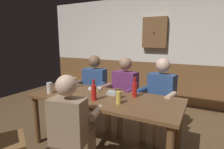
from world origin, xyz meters
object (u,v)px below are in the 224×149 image
object	(u,v)px
pint_glass_0	(118,94)
pint_glass_2	(69,96)
person_1	(123,90)
pint_glass_3	(74,82)
dining_table	(104,104)
wall_dart_cabinet	(155,32)
person_0	(93,86)
condiment_caddy	(113,93)
pint_glass_1	(119,98)
person_2	(160,95)
bottle_1	(94,92)
person_3	(72,123)
table_candle	(97,90)
bottle_0	(135,89)
pint_glass_4	(50,88)
plate_0	(95,88)

from	to	relation	value
pint_glass_0	pint_glass_2	bearing A→B (deg)	-146.30
person_1	pint_glass_3	size ratio (longest dim) A/B	7.94
dining_table	wall_dart_cabinet	world-z (taller)	wall_dart_cabinet
person_0	condiment_caddy	xyz separation A→B (m)	(0.67, -0.53, 0.10)
pint_glass_3	dining_table	bearing A→B (deg)	-17.80
pint_glass_1	pint_glass_3	bearing A→B (deg)	158.81
person_0	pint_glass_3	bearing A→B (deg)	74.39
condiment_caddy	pint_glass_0	world-z (taller)	pint_glass_0
dining_table	pint_glass_3	distance (m)	0.73
person_2	bottle_1	world-z (taller)	person_2
person_3	bottle_1	xyz separation A→B (m)	(-0.02, 0.46, 0.21)
person_0	person_1	distance (m)	0.60
person_1	table_candle	distance (m)	0.57
person_1	pint_glass_0	size ratio (longest dim) A/B	9.45
bottle_1	wall_dart_cabinet	xyz separation A→B (m)	(0.11, 2.43, 0.81)
table_candle	pint_glass_3	xyz separation A→B (m)	(-0.48, 0.09, 0.04)
pint_glass_2	person_3	bearing A→B (deg)	-46.25
dining_table	pint_glass_3	world-z (taller)	pint_glass_3
person_2	pint_glass_2	world-z (taller)	person_2
pint_glass_2	bottle_0	bearing A→B (deg)	36.88
person_3	table_candle	distance (m)	0.80
bottle_1	pint_glass_4	bearing A→B (deg)	-177.51
person_1	person_3	world-z (taller)	person_1
dining_table	bottle_1	bearing A→B (deg)	-102.61
person_2	dining_table	bearing A→B (deg)	57.10
condiment_caddy	pint_glass_3	distance (m)	0.75
bottle_1	plate_0	bearing A→B (deg)	121.99
condiment_caddy	wall_dart_cabinet	distance (m)	2.30
table_candle	pint_glass_1	xyz separation A→B (m)	(0.49, -0.29, 0.04)
pint_glass_0	pint_glass_4	bearing A→B (deg)	-166.81
person_0	wall_dart_cabinet	size ratio (longest dim) A/B	1.77
person_1	person_3	xyz separation A→B (m)	(-0.01, -1.30, -0.03)
table_candle	pint_glass_3	distance (m)	0.49
condiment_caddy	bottle_0	size ratio (longest dim) A/B	0.52
pint_glass_3	pint_glass_1	bearing A→B (deg)	-21.19
condiment_caddy	table_candle	bearing A→B (deg)	-179.64
plate_0	person_2	bearing A→B (deg)	22.62
pint_glass_1	wall_dart_cabinet	distance (m)	2.56
person_2	pint_glass_4	world-z (taller)	person_2
plate_0	bottle_1	size ratio (longest dim) A/B	0.78
person_0	pint_glass_2	world-z (taller)	person_0
condiment_caddy	pint_glass_2	bearing A→B (deg)	-129.83
dining_table	wall_dart_cabinet	distance (m)	2.47
bottle_1	pint_glass_1	world-z (taller)	bottle_1
person_2	person_3	distance (m)	1.44
condiment_caddy	pint_glass_2	world-z (taller)	pint_glass_2
plate_0	pint_glass_4	distance (m)	0.67
person_0	person_1	xyz separation A→B (m)	(0.60, 0.00, -0.00)
table_candle	bottle_1	distance (m)	0.35
person_1	person_2	bearing A→B (deg)	-173.52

